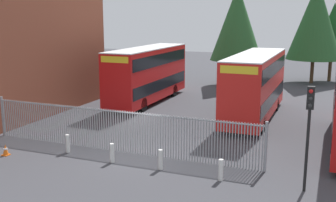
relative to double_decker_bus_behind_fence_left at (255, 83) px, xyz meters
name	(u,v)px	position (x,y,z in m)	size (l,w,h in m)	color
ground_plane	(190,118)	(-4.07, -1.78, -2.42)	(100.00, 100.00, 0.00)	#3D3D42
palisade_fence	(117,129)	(-5.31, -9.78, -1.24)	(15.34, 0.14, 2.35)	gray
double_decker_bus_behind_fence_left	(255,83)	(0.00, 0.00, 0.00)	(2.54, 10.81, 4.42)	red
double_decker_bus_behind_fence_right	(148,72)	(-9.06, 2.17, 0.00)	(2.54, 10.81, 4.42)	red
bollard_near_left	(68,144)	(-7.59, -10.92, -1.95)	(0.20, 0.20, 0.95)	silver
bollard_center_front	(112,153)	(-4.71, -11.37, -1.95)	(0.20, 0.20, 0.95)	silver
bollard_near_right	(160,160)	(-2.20, -11.34, -1.95)	(0.20, 0.20, 0.95)	silver
bollard_far_right	(221,170)	(0.71, -11.54, -1.95)	(0.20, 0.20, 0.95)	silver
traffic_cone_by_gate	(6,150)	(-10.25, -12.48, -2.13)	(0.34, 0.34, 0.59)	orange
traffic_light_kerbside	(309,120)	(4.12, -11.34, 0.56)	(0.28, 0.33, 4.30)	black
tree_tall_back	(316,20)	(2.79, 17.21, 4.01)	(5.54, 5.54, 10.40)	#4C3823
tree_short_side	(333,29)	(4.49, 19.39, 3.06)	(3.89, 3.89, 8.28)	#4C3823
tree_mid_row	(237,23)	(-4.28, 12.75, 3.80)	(5.13, 5.13, 9.90)	#4C3823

